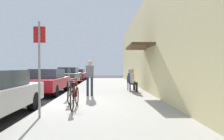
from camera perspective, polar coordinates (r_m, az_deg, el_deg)
name	(u,v)px	position (r m, az deg, el deg)	size (l,w,h in m)	color
ground_plane	(51,105)	(8.37, -17.22, -9.51)	(60.00, 60.00, 0.00)	#2D2D30
sidewalk_slab	(107,96)	(10.05, -1.50, -7.44)	(4.50, 32.00, 0.12)	#9E9B93
building_facade	(154,42)	(10.33, 12.03, 7.99)	(1.40, 32.00, 5.59)	beige
parked_car_1	(47,81)	(11.78, -18.08, -3.02)	(1.80, 4.40, 1.41)	maroon
parked_car_2	(68,76)	(17.99, -12.39, -1.60)	(1.80, 4.40, 1.51)	#47514C
parked_car_3	(77,74)	(23.42, -9.93, -1.27)	(1.80, 4.40, 1.32)	maroon
parking_meter	(69,80)	(9.70, -12.19, -2.83)	(0.12, 0.10, 1.32)	slate
street_sign	(39,62)	(5.72, -20.12, 2.29)	(0.32, 0.06, 2.60)	gray
bicycle_0	(75,97)	(6.83, -10.64, -7.72)	(0.46, 1.71, 0.90)	black
bicycle_1	(72,93)	(8.06, -11.48, -6.45)	(0.46, 1.71, 0.90)	black
cafe_chair_0	(132,83)	(11.29, 5.78, -3.67)	(0.52, 0.52, 0.87)	black
seated_patron_0	(133,79)	(11.27, 6.09, -2.70)	(0.48, 0.43, 1.29)	#232838
cafe_chair_1	(130,82)	(12.24, 5.19, -3.33)	(0.56, 0.56, 0.87)	black
seated_patron_1	(131,78)	(12.22, 5.47, -2.44)	(0.51, 0.46, 1.29)	#232838
pedestrian_standing	(90,75)	(9.60, -6.42, -1.46)	(0.36, 0.22, 1.70)	#232838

